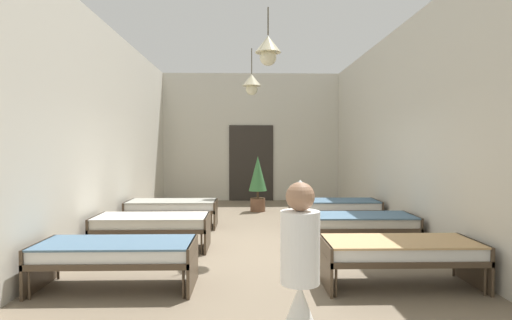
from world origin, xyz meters
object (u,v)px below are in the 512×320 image
object	(u,v)px
bed_left_row_2	(172,207)
bed_left_row_1	(152,223)
bed_right_row_1	(358,222)
bed_right_row_2	(334,206)
bed_right_row_0	(399,251)
nurse_near_aisle	(300,305)
potted_plant	(258,180)
bed_left_row_0	(116,253)

from	to	relation	value
bed_left_row_2	bed_left_row_1	bearing A→B (deg)	-90.00
bed_right_row_1	bed_right_row_2	bearing A→B (deg)	90.00
bed_right_row_0	bed_left_row_1	xyz separation A→B (m)	(-3.49, 1.90, 0.00)
bed_left_row_1	bed_right_row_0	bearing A→B (deg)	-28.56
bed_right_row_0	nurse_near_aisle	bearing A→B (deg)	-127.60
bed_right_row_1	potted_plant	distance (m)	4.32
nurse_near_aisle	bed_right_row_1	bearing A→B (deg)	-151.62
bed_left_row_2	potted_plant	world-z (taller)	potted_plant
bed_left_row_2	bed_right_row_2	distance (m)	3.49
bed_left_row_2	nurse_near_aisle	world-z (taller)	nurse_near_aisle
nurse_near_aisle	potted_plant	xyz separation A→B (m)	(-0.10, 7.84, 0.31)
bed_right_row_0	nurse_near_aisle	distance (m)	2.45
bed_left_row_0	bed_left_row_1	xyz separation A→B (m)	(0.00, 1.90, 0.00)
potted_plant	nurse_near_aisle	bearing A→B (deg)	-89.27
bed_left_row_0	bed_left_row_2	size ratio (longest dim) A/B	1.00
bed_right_row_1	bed_right_row_0	bearing A→B (deg)	-90.00
bed_right_row_0	bed_right_row_2	size ratio (longest dim) A/B	1.00
bed_left_row_1	bed_right_row_2	world-z (taller)	same
bed_left_row_1	bed_right_row_1	bearing A→B (deg)	0.00
bed_right_row_1	bed_right_row_2	world-z (taller)	same
bed_left_row_2	bed_right_row_2	world-z (taller)	same
bed_left_row_0	bed_right_row_2	distance (m)	5.16
bed_left_row_2	nurse_near_aisle	xyz separation A→B (m)	(2.00, -5.74, 0.09)
bed_left_row_0	potted_plant	distance (m)	6.21
bed_right_row_1	bed_right_row_2	distance (m)	1.90
bed_left_row_0	bed_left_row_2	bearing A→B (deg)	90.00
bed_right_row_2	bed_left_row_2	bearing A→B (deg)	180.00
bed_left_row_1	potted_plant	xyz separation A→B (m)	(1.89, 4.00, 0.40)
bed_left_row_1	bed_right_row_2	size ratio (longest dim) A/B	1.00
bed_left_row_0	bed_right_row_1	world-z (taller)	same
bed_left_row_1	nurse_near_aisle	size ratio (longest dim) A/B	1.28
bed_left_row_0	bed_left_row_2	world-z (taller)	same
bed_left_row_1	bed_right_row_2	distance (m)	3.97
bed_left_row_1	bed_right_row_1	xyz separation A→B (m)	(3.49, 0.00, 0.00)
bed_right_row_0	nurse_near_aisle	world-z (taller)	nurse_near_aisle
bed_left_row_2	bed_right_row_2	xyz separation A→B (m)	(3.49, 0.00, 0.00)
bed_left_row_0	bed_left_row_1	bearing A→B (deg)	90.00
bed_left_row_1	bed_right_row_1	size ratio (longest dim) A/B	1.00
bed_right_row_0	bed_left_row_0	bearing A→B (deg)	180.00
bed_left_row_0	nurse_near_aisle	bearing A→B (deg)	-44.23
bed_left_row_0	bed_right_row_1	distance (m)	3.97
bed_right_row_2	potted_plant	distance (m)	2.67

